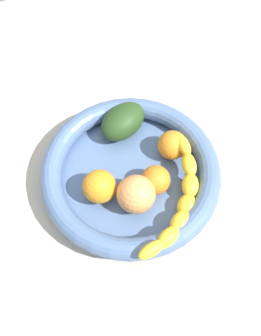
# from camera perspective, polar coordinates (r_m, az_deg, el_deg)

# --- Properties ---
(kitchen_counter) EXTENTS (1.20, 1.20, 0.03)m
(kitchen_counter) POSITION_cam_1_polar(r_m,az_deg,el_deg) (0.67, 0.00, -2.58)
(kitchen_counter) COLOR #B3AD9E
(kitchen_counter) RESTS_ON ground
(fruit_bowl) EXTENTS (0.32, 0.32, 0.06)m
(fruit_bowl) POSITION_cam_1_polar(r_m,az_deg,el_deg) (0.63, 0.00, -0.83)
(fruit_bowl) COLOR #4F6B96
(fruit_bowl) RESTS_ON kitchen_counter
(banana_draped_left) EXTENTS (0.19, 0.17, 0.06)m
(banana_draped_left) POSITION_cam_1_polar(r_m,az_deg,el_deg) (0.59, 8.24, -5.36)
(banana_draped_left) COLOR yellow
(banana_draped_left) RESTS_ON fruit_bowl
(orange_front) EXTENTS (0.05, 0.05, 0.05)m
(orange_front) POSITION_cam_1_polar(r_m,az_deg,el_deg) (0.61, 4.12, -1.95)
(orange_front) COLOR orange
(orange_front) RESTS_ON fruit_bowl
(orange_mid_left) EXTENTS (0.06, 0.06, 0.06)m
(orange_mid_left) POSITION_cam_1_polar(r_m,az_deg,el_deg) (0.60, -5.10, -3.03)
(orange_mid_left) COLOR orange
(orange_mid_left) RESTS_ON fruit_bowl
(orange_mid_right) EXTENTS (0.05, 0.05, 0.05)m
(orange_mid_right) POSITION_cam_1_polar(r_m,az_deg,el_deg) (0.64, 6.84, 3.73)
(orange_mid_right) COLOR orange
(orange_mid_right) RESTS_ON fruit_bowl
(avocado_dark) EXTENTS (0.10, 0.11, 0.06)m
(avocado_dark) POSITION_cam_1_polar(r_m,az_deg,el_deg) (0.66, -1.26, 7.61)
(avocado_dark) COLOR #27441C
(avocado_dark) RESTS_ON fruit_bowl
(peach_blush) EXTENTS (0.07, 0.07, 0.07)m
(peach_blush) POSITION_cam_1_polar(r_m,az_deg,el_deg) (0.58, 0.92, -4.30)
(peach_blush) COLOR #F79C56
(peach_blush) RESTS_ON fruit_bowl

